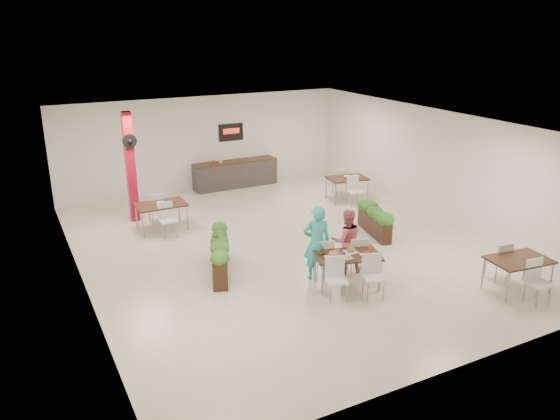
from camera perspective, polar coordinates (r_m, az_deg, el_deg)
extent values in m
plane|color=beige|center=(14.24, 0.56, -3.82)|extent=(12.00, 12.00, 0.00)
cube|color=white|center=(19.05, -7.97, 6.92)|extent=(10.00, 0.10, 3.20)
cube|color=white|center=(9.20, 18.53, -7.28)|extent=(10.00, 0.10, 3.20)
cube|color=white|center=(12.29, -20.49, -0.85)|extent=(0.10, 12.00, 3.20)
cube|color=white|center=(16.56, 16.10, 4.54)|extent=(0.10, 12.00, 3.20)
cube|color=white|center=(13.33, 0.60, 8.97)|extent=(10.00, 12.00, 0.04)
cube|color=#AB0B25|center=(16.19, -15.34, 4.29)|extent=(0.25, 0.25, 3.20)
cylinder|color=black|center=(15.85, -15.45, 6.95)|extent=(0.40, 0.06, 0.40)
sphere|color=black|center=(15.81, -15.42, 6.92)|extent=(0.12, 0.12, 0.12)
cube|color=#2C2927|center=(19.35, -4.67, 3.72)|extent=(3.00, 0.60, 0.90)
cube|color=black|center=(19.23, -4.71, 5.07)|extent=(3.00, 0.62, 0.04)
cube|color=black|center=(19.30, -5.15, 8.09)|extent=(0.90, 0.04, 0.60)
cube|color=red|center=(19.26, -5.12, 8.22)|extent=(0.60, 0.02, 0.18)
imported|color=#A0461A|center=(18.92, -6.96, 5.13)|extent=(0.09, 0.09, 0.19)
imported|color=gold|center=(19.01, -6.25, 5.18)|extent=(0.13, 0.13, 0.17)
cube|color=black|center=(11.97, 7.10, -4.74)|extent=(1.58, 1.19, 0.04)
cylinder|color=gray|center=(11.68, 4.46, -7.32)|extent=(0.04, 0.04, 0.71)
cylinder|color=gray|center=(12.03, 10.43, -6.78)|extent=(0.04, 0.04, 0.71)
cylinder|color=gray|center=(12.27, 3.70, -5.93)|extent=(0.04, 0.04, 0.71)
cylinder|color=gray|center=(12.60, 9.41, -5.47)|extent=(0.04, 0.04, 0.71)
cube|color=white|center=(12.52, 4.52, -4.96)|extent=(0.53, 0.53, 0.05)
cube|color=white|center=(12.25, 4.76, -4.25)|extent=(0.41, 0.17, 0.45)
cylinder|color=gray|center=(12.80, 5.06, -5.57)|extent=(0.02, 0.02, 0.43)
cylinder|color=gray|center=(12.73, 3.57, -5.68)|extent=(0.02, 0.02, 0.43)
cylinder|color=gray|center=(12.50, 5.44, -6.20)|extent=(0.02, 0.02, 0.43)
cylinder|color=gray|center=(12.43, 3.91, -6.32)|extent=(0.02, 0.02, 0.43)
cube|color=white|center=(12.72, 8.04, -4.69)|extent=(0.53, 0.53, 0.05)
cube|color=white|center=(12.46, 8.34, -3.98)|extent=(0.41, 0.17, 0.45)
cylinder|color=gray|center=(13.01, 8.49, -5.29)|extent=(0.02, 0.02, 0.43)
cylinder|color=gray|center=(12.92, 7.04, -5.41)|extent=(0.02, 0.02, 0.43)
cylinder|color=gray|center=(12.72, 8.95, -5.90)|extent=(0.02, 0.02, 0.43)
cylinder|color=gray|center=(12.62, 7.47, -6.03)|extent=(0.02, 0.02, 0.43)
cube|color=white|center=(11.47, 5.95, -7.35)|extent=(0.53, 0.53, 0.05)
cube|color=white|center=(11.52, 5.75, -5.83)|extent=(0.41, 0.17, 0.45)
cylinder|color=gray|center=(11.39, 5.30, -8.86)|extent=(0.02, 0.02, 0.43)
cylinder|color=gray|center=(11.47, 6.96, -8.70)|extent=(0.02, 0.02, 0.43)
cylinder|color=gray|center=(11.68, 4.88, -8.10)|extent=(0.02, 0.02, 0.43)
cylinder|color=gray|center=(11.76, 6.50, -7.95)|extent=(0.02, 0.02, 0.43)
cube|color=white|center=(11.69, 9.77, -7.00)|extent=(0.53, 0.53, 0.05)
cube|color=white|center=(11.75, 9.54, -5.51)|extent=(0.41, 0.17, 0.45)
cylinder|color=gray|center=(11.60, 9.17, -8.48)|extent=(0.02, 0.02, 0.43)
cylinder|color=gray|center=(11.70, 10.77, -8.32)|extent=(0.02, 0.02, 0.43)
cylinder|color=gray|center=(11.89, 8.66, -7.75)|extent=(0.02, 0.02, 0.43)
cylinder|color=gray|center=(11.99, 10.22, -7.59)|extent=(0.02, 0.02, 0.43)
cube|color=white|center=(11.78, 5.61, -4.94)|extent=(0.38, 0.38, 0.01)
ellipsoid|color=#A25D28|center=(11.75, 5.62, -4.61)|extent=(0.22, 0.22, 0.13)
cube|color=white|center=(12.09, 7.41, -4.36)|extent=(0.33, 0.33, 0.01)
ellipsoid|color=orange|center=(12.07, 7.42, -4.09)|extent=(0.18, 0.18, 0.11)
cube|color=white|center=(11.97, 9.11, -4.70)|extent=(0.33, 0.33, 0.01)
ellipsoid|color=#531910|center=(11.95, 9.13, -4.45)|extent=(0.16, 0.16, 0.10)
cube|color=white|center=(11.79, 7.12, -4.98)|extent=(0.23, 0.23, 0.01)
ellipsoid|color=white|center=(11.77, 7.13, -4.79)|extent=(0.12, 0.12, 0.07)
cylinder|color=orange|center=(12.23, 9.41, -3.86)|extent=(0.07, 0.07, 0.15)
imported|color=#523A23|center=(11.90, 4.43, -4.44)|extent=(0.12, 0.12, 0.10)
imported|color=#2AB6AB|center=(12.22, 3.86, -3.43)|extent=(0.73, 0.59, 1.74)
imported|color=#DD627E|center=(12.66, 6.96, -3.21)|extent=(0.88, 0.78, 1.53)
cube|color=black|center=(12.74, -6.27, -5.18)|extent=(1.02, 1.95, 0.65)
ellipsoid|color=#1C621E|center=(11.80, -6.33, -4.84)|extent=(0.40, 0.40, 0.32)
ellipsoid|color=#1C621E|center=(12.18, -6.34, -4.06)|extent=(0.40, 0.40, 0.32)
ellipsoid|color=#1C621E|center=(12.56, -6.34, -3.32)|extent=(0.40, 0.40, 0.32)
ellipsoid|color=#1C621E|center=(12.95, -6.34, -2.63)|extent=(0.40, 0.40, 0.32)
ellipsoid|color=#1C621E|center=(13.34, -6.34, -1.97)|extent=(0.40, 0.40, 0.32)
imported|color=#1C621E|center=(12.53, -6.35, -2.93)|extent=(0.38, 0.33, 0.43)
cube|color=black|center=(15.18, 9.83, -1.51)|extent=(0.63, 1.68, 0.55)
ellipsoid|color=#1C621E|center=(14.47, 11.02, -0.94)|extent=(0.40, 0.40, 0.32)
ellipsoid|color=#1C621E|center=(14.76, 10.45, -0.51)|extent=(0.40, 0.40, 0.32)
ellipsoid|color=#1C621E|center=(15.05, 9.91, -0.09)|extent=(0.40, 0.40, 0.32)
ellipsoid|color=#1C621E|center=(15.34, 9.39, 0.31)|extent=(0.40, 0.40, 0.32)
ellipsoid|color=#1C621E|center=(15.63, 8.88, 0.69)|extent=(0.40, 0.40, 0.32)
imported|color=#1C621E|center=(15.03, 9.92, 0.12)|extent=(0.20, 0.20, 0.36)
cube|color=black|center=(15.53, -12.34, 0.56)|extent=(1.37, 0.92, 0.04)
cylinder|color=gray|center=(15.15, -14.10, -1.54)|extent=(0.04, 0.04, 0.71)
cylinder|color=gray|center=(15.44, -9.65, -0.83)|extent=(0.04, 0.04, 0.71)
cylinder|color=gray|center=(15.88, -14.76, -0.65)|extent=(0.04, 0.04, 0.71)
cylinder|color=gray|center=(16.15, -10.49, 0.01)|extent=(0.04, 0.04, 0.71)
cube|color=white|center=(16.17, -12.82, 0.22)|extent=(0.42, 0.42, 0.05)
cube|color=white|center=(15.91, -12.72, 0.88)|extent=(0.42, 0.04, 0.45)
cylinder|color=gray|center=(16.44, -12.34, -0.30)|extent=(0.02, 0.02, 0.43)
cylinder|color=gray|center=(16.36, -13.49, -0.48)|extent=(0.02, 0.02, 0.43)
cylinder|color=gray|center=(16.12, -12.03, -0.66)|extent=(0.02, 0.02, 0.43)
cylinder|color=gray|center=(16.05, -13.19, -0.84)|extent=(0.02, 0.02, 0.43)
cube|color=white|center=(15.07, -11.66, -1.09)|extent=(0.42, 0.42, 0.05)
cube|color=white|center=(15.16, -11.92, 0.02)|extent=(0.42, 0.04, 0.45)
cylinder|color=gray|center=(14.95, -12.05, -2.23)|extent=(0.02, 0.02, 0.43)
cylinder|color=gray|center=(15.03, -10.81, -2.03)|extent=(0.02, 0.02, 0.43)
cylinder|color=gray|center=(15.26, -12.39, -1.82)|extent=(0.02, 0.02, 0.43)
cylinder|color=gray|center=(15.34, -11.17, -1.62)|extent=(0.02, 0.02, 0.43)
imported|color=white|center=(15.51, -12.35, 0.73)|extent=(0.22, 0.22, 0.05)
cube|color=black|center=(17.91, 7.04, 3.33)|extent=(1.39, 1.04, 0.04)
cylinder|color=gray|center=(17.47, 5.78, 1.69)|extent=(0.04, 0.04, 0.71)
cylinder|color=gray|center=(17.95, 9.15, 2.01)|extent=(0.04, 0.04, 0.71)
cylinder|color=gray|center=(18.11, 4.86, 2.34)|extent=(0.04, 0.04, 0.71)
cylinder|color=gray|center=(18.57, 8.13, 2.64)|extent=(0.04, 0.04, 0.71)
cube|color=white|center=(18.51, 6.22, 2.97)|extent=(0.48, 0.48, 0.05)
cube|color=white|center=(18.28, 6.50, 3.57)|extent=(0.42, 0.11, 0.45)
cylinder|color=gray|center=(18.79, 6.46, 2.46)|extent=(0.02, 0.02, 0.43)
cylinder|color=gray|center=(18.66, 5.51, 2.37)|extent=(0.02, 0.02, 0.43)
cylinder|color=gray|center=(18.50, 6.89, 2.18)|extent=(0.02, 0.02, 0.43)
cylinder|color=gray|center=(18.36, 5.93, 2.09)|extent=(0.02, 0.02, 0.43)
cube|color=white|center=(17.47, 7.83, 1.93)|extent=(0.48, 0.48, 0.05)
cube|color=white|center=(17.57, 7.60, 2.89)|extent=(0.42, 0.11, 0.45)
cylinder|color=gray|center=(17.33, 7.53, 0.98)|extent=(0.02, 0.02, 0.43)
cylinder|color=gray|center=(17.47, 8.54, 1.09)|extent=(0.02, 0.02, 0.43)
cylinder|color=gray|center=(17.62, 7.06, 1.31)|extent=(0.02, 0.02, 0.43)
cylinder|color=gray|center=(17.76, 8.05, 1.41)|extent=(0.02, 0.02, 0.43)
imported|color=white|center=(17.90, 7.05, 3.47)|extent=(0.22, 0.22, 0.05)
cube|color=black|center=(12.75, 23.72, -4.78)|extent=(1.38, 1.00, 0.04)
cylinder|color=gray|center=(12.27, 22.69, -7.48)|extent=(0.04, 0.04, 0.71)
cylinder|color=gray|center=(13.07, 26.49, -6.42)|extent=(0.04, 0.04, 0.71)
cylinder|color=gray|center=(12.76, 20.44, -6.17)|extent=(0.04, 0.04, 0.71)
cylinder|color=gray|center=(13.52, 24.23, -5.24)|extent=(0.04, 0.04, 0.71)
cube|color=white|center=(13.24, 21.78, -4.96)|extent=(0.46, 0.46, 0.05)
cube|color=white|center=(13.02, 22.47, -4.25)|extent=(0.42, 0.09, 0.45)
cylinder|color=gray|center=(13.56, 21.72, -5.48)|extent=(0.02, 0.02, 0.43)
cylinder|color=gray|center=(13.34, 20.63, -5.74)|extent=(0.02, 0.02, 0.43)
cylinder|color=gray|center=(13.34, 22.69, -6.02)|extent=(0.02, 0.02, 0.43)
cylinder|color=gray|center=(13.11, 21.60, -6.29)|extent=(0.02, 0.02, 0.43)
cube|color=white|center=(12.48, 25.44, -6.94)|extent=(0.46, 0.46, 0.05)
cube|color=white|center=(12.50, 24.99, -5.57)|extent=(0.42, 0.09, 0.45)
cylinder|color=gray|center=(12.36, 25.29, -8.38)|extent=(0.02, 0.02, 0.43)
cylinder|color=gray|center=(12.60, 26.38, -8.04)|extent=(0.02, 0.02, 0.43)
cylinder|color=gray|center=(12.57, 24.19, -7.77)|extent=(0.02, 0.02, 0.43)
cylinder|color=gray|center=(12.80, 25.29, -7.45)|extent=(0.02, 0.02, 0.43)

